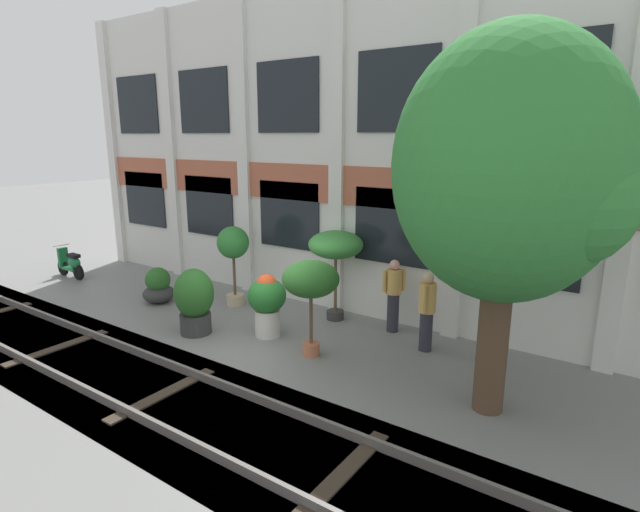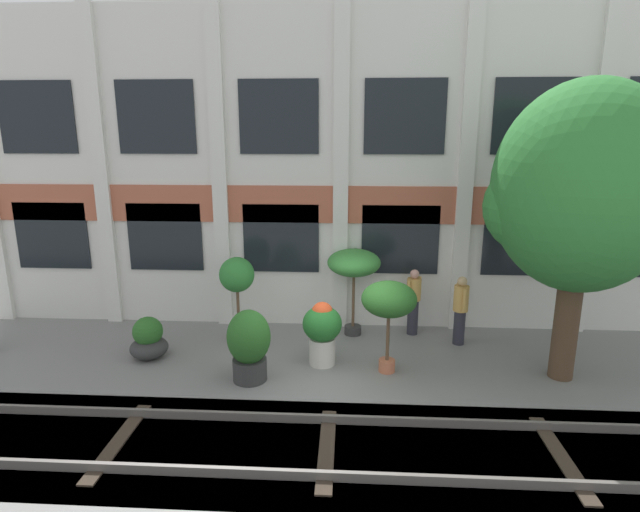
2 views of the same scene
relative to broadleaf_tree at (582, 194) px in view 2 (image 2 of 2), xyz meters
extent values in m
plane|color=slate|center=(-4.50, -0.33, -3.69)|extent=(80.00, 80.00, 0.00)
cube|color=silver|center=(-4.50, 2.83, 0.16)|extent=(17.58, 0.50, 7.69)
cube|color=#AD5B42|center=(-4.50, 2.56, -0.59)|extent=(17.58, 0.06, 0.90)
cube|color=silver|center=(-10.36, 2.52, 0.16)|extent=(0.36, 0.16, 7.69)
cube|color=silver|center=(-7.43, 2.52, 0.16)|extent=(0.36, 0.16, 7.69)
cube|color=silver|center=(-4.50, 2.52, 0.16)|extent=(0.36, 0.16, 7.69)
cube|color=silver|center=(-1.57, 2.52, 0.16)|extent=(0.36, 0.16, 7.69)
cube|color=silver|center=(1.36, 2.52, 0.16)|extent=(0.36, 0.16, 7.69)
cube|color=black|center=(-11.83, 2.55, -1.44)|extent=(1.88, 0.04, 1.70)
cube|color=black|center=(-8.90, 2.55, -1.44)|extent=(1.88, 0.04, 1.70)
cube|color=black|center=(-5.97, 2.55, -1.44)|extent=(1.88, 0.04, 1.70)
cube|color=black|center=(-3.04, 2.55, -1.44)|extent=(1.88, 0.04, 1.70)
cube|color=black|center=(-0.11, 2.55, -1.44)|extent=(1.88, 0.04, 1.70)
cube|color=black|center=(-11.83, 2.55, 1.46)|extent=(1.88, 0.04, 1.70)
cube|color=black|center=(-8.90, 2.55, 1.46)|extent=(1.88, 0.04, 1.70)
cube|color=black|center=(-5.97, 2.55, 1.46)|extent=(1.88, 0.04, 1.70)
cube|color=black|center=(-3.04, 2.55, 1.46)|extent=(1.88, 0.04, 1.70)
cube|color=black|center=(-0.11, 2.55, 1.46)|extent=(1.88, 0.04, 1.70)
cube|color=#423F3A|center=(-4.50, -2.66, -3.83)|extent=(25.58, 2.80, 0.28)
cube|color=#605B56|center=(-4.50, -3.38, -3.62)|extent=(25.58, 0.07, 0.15)
cube|color=#605B56|center=(-4.50, -1.94, -3.62)|extent=(25.58, 0.07, 0.15)
cube|color=#382D23|center=(-7.91, -2.66, -3.68)|extent=(0.24, 2.10, 0.03)
cube|color=#382D23|center=(-4.59, -2.66, -3.68)|extent=(0.24, 2.10, 0.03)
cube|color=#382D23|center=(-1.04, -2.66, -3.68)|extent=(0.24, 2.10, 0.03)
cylinder|color=#4C3826|center=(0.00, 0.00, -2.33)|extent=(0.47, 0.47, 2.72)
ellipsoid|color=#2D7A33|center=(0.00, 0.00, 0.11)|extent=(3.28, 3.28, 3.92)
sphere|color=#2D7A33|center=(-0.82, 0.20, -0.28)|extent=(1.80, 1.80, 1.80)
sphere|color=#2D7A33|center=(0.82, -0.20, -0.28)|extent=(1.80, 1.80, 1.80)
cylinder|color=tan|center=(-6.84, 1.39, -3.56)|extent=(0.45, 0.45, 0.27)
cylinder|color=brown|center=(-6.84, 1.39, -2.82)|extent=(0.07, 0.07, 1.20)
ellipsoid|color=#2D7A33|center=(-6.84, 1.39, -2.06)|extent=(0.80, 0.80, 0.81)
cylinder|color=#333333|center=(-6.22, -0.48, -3.47)|extent=(0.68, 0.68, 0.45)
ellipsoid|color=#286023|center=(-6.22, -0.48, -2.78)|extent=(0.86, 0.86, 1.09)
cylinder|color=#B76647|center=(-3.47, 0.04, -3.56)|extent=(0.34, 0.34, 0.26)
cylinder|color=brown|center=(-3.47, 0.04, -2.85)|extent=(0.07, 0.07, 1.17)
ellipsoid|color=#286023|center=(-3.47, 0.04, -2.12)|extent=(1.11, 1.11, 0.71)
cylinder|color=#333333|center=(-4.16, 1.97, -3.59)|extent=(0.41, 0.41, 0.21)
cylinder|color=brown|center=(-4.16, 1.97, -2.75)|extent=(0.07, 0.07, 1.47)
ellipsoid|color=#388438|center=(-4.16, 1.97, -1.88)|extent=(1.26, 1.26, 0.63)
ellipsoid|color=#333333|center=(-8.62, 0.40, -3.46)|extent=(0.82, 0.82, 0.46)
sphere|color=#286023|center=(-8.62, 0.40, -3.08)|extent=(0.64, 0.64, 0.64)
cylinder|color=beige|center=(-4.82, 0.30, -3.40)|extent=(0.55, 0.55, 0.59)
ellipsoid|color=#236B28|center=(-4.82, 0.30, -2.78)|extent=(0.83, 0.83, 0.75)
sphere|color=#E04C23|center=(-4.82, 0.30, -2.54)|extent=(0.46, 0.46, 0.46)
cylinder|color=#282833|center=(-1.71, 1.53, -3.28)|extent=(0.26, 0.26, 0.82)
cylinder|color=tan|center=(-1.71, 1.53, -2.58)|extent=(0.34, 0.34, 0.59)
sphere|color=tan|center=(-1.71, 1.53, -2.17)|extent=(0.22, 0.22, 0.22)
cylinder|color=tan|center=(-1.74, 1.75, -2.55)|extent=(0.09, 0.09, 0.53)
cylinder|color=tan|center=(-1.68, 1.32, -2.55)|extent=(0.09, 0.09, 0.53)
cylinder|color=#282833|center=(-2.71, 2.07, -3.25)|extent=(0.26, 0.26, 0.87)
cylinder|color=tan|center=(-2.71, 2.07, -2.55)|extent=(0.34, 0.34, 0.54)
sphere|color=tan|center=(-2.71, 2.07, -2.17)|extent=(0.22, 0.22, 0.22)
cylinder|color=tan|center=(-2.86, 1.91, -2.52)|extent=(0.09, 0.09, 0.48)
cylinder|color=tan|center=(-2.56, 2.24, -2.52)|extent=(0.09, 0.09, 0.48)
camera|label=1|loc=(1.88, -7.39, 0.54)|focal=28.00mm
camera|label=2|loc=(-4.30, -9.46, 1.07)|focal=28.00mm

